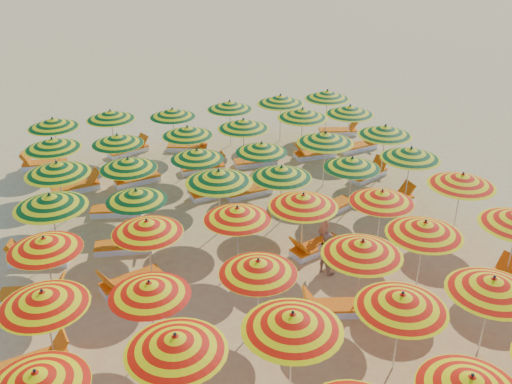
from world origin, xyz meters
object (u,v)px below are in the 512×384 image
umbrella_19 (147,226)px  umbrella_41 (350,110)px  umbrella_36 (52,144)px  lounger_11 (332,208)px  umbrella_15 (362,248)px  umbrella_32 (197,154)px  umbrella_3 (471,384)px  lounger_7 (130,282)px  umbrella_45 (230,105)px  umbrella_31 (128,164)px  umbrella_25 (136,195)px  lounger_8 (315,247)px  lounger_16 (369,174)px  lounger_17 (77,187)px  umbrella_27 (281,172)px  umbrella_29 (411,153)px  beachgoer_b (326,252)px  umbrella_42 (53,123)px  umbrella_10 (493,285)px  umbrella_38 (188,131)px  lounger_19 (204,167)px  umbrella_22 (382,196)px  umbrella_8 (293,322)px  lounger_14 (213,193)px  lounger_4 (334,308)px  lounger_18 (136,179)px  umbrella_12 (43,299)px  umbrella_44 (172,113)px  umbrella_43 (110,115)px  lounger_9 (38,258)px  umbrella_16 (425,228)px  umbrella_35 (385,130)px  umbrella_9 (402,301)px  lounger_23 (44,164)px  umbrella_21 (303,200)px  lounger_3 (32,364)px  umbrella_6 (36,379)px  umbrella_24 (50,201)px  umbrella_7 (176,343)px  umbrella_33 (262,147)px  lounger_15 (247,192)px  umbrella_46 (281,99)px  umbrella_26 (219,176)px  lounger_12 (390,199)px  umbrella_37 (117,139)px  umbrella_23 (462,180)px  umbrella_13 (149,289)px  lounger_26 (339,131)px  beachgoer_a (324,223)px  lounger_6 (35,295)px  lounger_25 (189,147)px  lounger_21 (314,154)px  umbrella_20 (237,213)px  lounger_20 (257,161)px

umbrella_19 → umbrella_41: size_ratio=1.12×
umbrella_36 → lounger_11: (8.90, -4.45, -1.71)m
umbrella_15 → umbrella_32: size_ratio=0.94×
umbrella_3 → lounger_7: 9.17m
umbrella_45 → umbrella_31: bearing=-134.0°
umbrella_25 → lounger_8: size_ratio=1.06×
lounger_16 → lounger_17: (-10.78, 2.17, 0.00)m
umbrella_27 → umbrella_29: bearing=-0.1°
umbrella_27 → beachgoer_b: 3.31m
umbrella_42 → umbrella_10: bearing=-56.5°
umbrella_38 → lounger_19: size_ratio=1.46×
umbrella_15 → umbrella_22: 3.16m
umbrella_8 → lounger_14: 9.80m
lounger_4 → lounger_18: bearing=-51.8°
umbrella_12 → lounger_16: (11.48, 6.96, -1.67)m
umbrella_41 → umbrella_44: bearing=162.9°
umbrella_43 → lounger_9: umbrella_43 is taller
umbrella_16 → umbrella_35: bearing=69.3°
umbrella_19 → lounger_4: (4.28, -2.72, -1.63)m
umbrella_42 → umbrella_9: bearing=-63.0°
lounger_23 → umbrella_3: bearing=122.6°
lounger_14 → umbrella_21: bearing=100.4°
lounger_3 → lounger_17: 9.25m
umbrella_8 → umbrella_36: 12.63m
umbrella_6 → lounger_8: size_ratio=1.27×
umbrella_24 → lounger_4: size_ratio=1.41×
umbrella_7 → umbrella_12: (-2.46, 2.30, -0.06)m
umbrella_33 → umbrella_10: bearing=-76.6°
lounger_15 → umbrella_46: bearing=-130.4°
umbrella_46 → umbrella_26: bearing=-122.6°
umbrella_16 → lounger_18: bearing=126.1°
lounger_12 → lounger_7: bearing=-169.4°
umbrella_10 → umbrella_37: (-7.11, 11.81, -0.11)m
umbrella_23 → lounger_17: bearing=149.1°
umbrella_44 → umbrella_24: bearing=-123.0°
umbrella_13 → umbrella_29: bearing=27.1°
lounger_26 → beachgoer_a: size_ratio=1.42×
lounger_6 → umbrella_3: bearing=-31.2°
lounger_3 → lounger_6: 2.69m
umbrella_23 → lounger_6: umbrella_23 is taller
umbrella_23 → umbrella_24: (-11.97, 2.21, 0.01)m
umbrella_33 → lounger_25: umbrella_33 is taller
umbrella_6 → lounger_21: (10.30, 11.83, -1.62)m
umbrella_20 → lounger_15: size_ratio=1.16×
umbrella_25 → umbrella_33: 5.30m
umbrella_26 → lounger_7: (-3.08, -2.17, -1.80)m
umbrella_26 → umbrella_29: 6.69m
lounger_23 → umbrella_36: bearing=111.6°
umbrella_21 → lounger_20: umbrella_21 is taller
umbrella_27 → lounger_21: 5.96m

